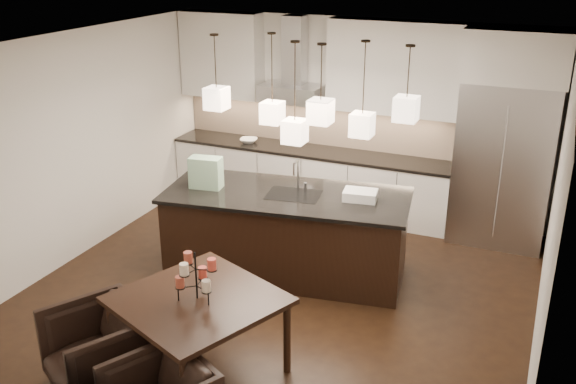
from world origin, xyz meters
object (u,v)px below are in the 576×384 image
at_px(dining_table, 200,335).
at_px(armchair_left, 98,350).
at_px(refrigerator, 503,164).
at_px(island_body, 287,235).

relative_size(dining_table, armchair_left, 1.55).
distance_m(refrigerator, armchair_left, 5.47).
bearing_deg(island_body, dining_table, -97.79).
relative_size(refrigerator, dining_table, 1.65).
bearing_deg(armchair_left, island_body, 104.93).
xyz_separation_m(refrigerator, dining_table, (-2.19, -4.03, -0.68)).
bearing_deg(island_body, refrigerator, 32.11).
distance_m(refrigerator, dining_table, 4.64).
bearing_deg(dining_table, armchair_left, -120.28).
bearing_deg(refrigerator, armchair_left, -122.44).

